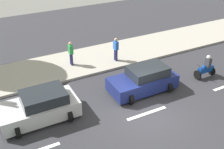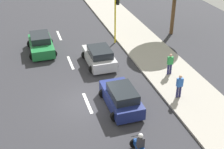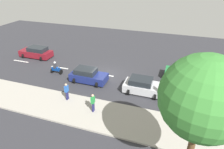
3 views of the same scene
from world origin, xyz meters
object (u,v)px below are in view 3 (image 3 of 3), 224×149
car_silver (143,86)px  car_dark_blue (88,76)px  pedestrian_by_tree (67,91)px  car_maroon (36,52)px  traffic_light_corner (186,86)px  pedestrian_near_signal (93,102)px  car_green (184,73)px  motorcycle (56,68)px  street_tree_center (204,98)px

car_silver → car_dark_blue: bearing=-92.0°
pedestrian_by_tree → car_maroon: bearing=-129.6°
pedestrian_by_tree → traffic_light_corner: size_ratio=0.38×
traffic_light_corner → car_maroon: bearing=-109.0°
car_dark_blue → pedestrian_near_signal: 5.52m
car_green → car_maroon: size_ratio=0.90×
car_maroon → motorcycle: 6.39m
traffic_light_corner → car_dark_blue: bearing=-106.2°
car_silver → pedestrian_near_signal: size_ratio=2.31×
car_silver → pedestrian_by_tree: size_ratio=2.31×
street_tree_center → car_green: bearing=-178.6°
car_dark_blue → traffic_light_corner: size_ratio=0.89×
motorcycle → street_tree_center: bearing=57.6°
car_maroon → motorcycle: (3.41, 5.40, -0.07)m
car_maroon → car_dark_blue: (3.91, 9.79, -0.00)m
car_silver → pedestrian_by_tree: bearing=-59.4°
pedestrian_by_tree → car_dark_blue: bearing=176.0°
motorcycle → street_tree_center: 18.05m
traffic_light_corner → street_tree_center: size_ratio=0.57×
pedestrian_near_signal → motorcycle: bearing=-126.7°
car_green → street_tree_center: 13.75m
motorcycle → pedestrian_near_signal: bearing=53.3°
pedestrian_near_signal → street_tree_center: size_ratio=0.22×
pedestrian_near_signal → street_tree_center: (3.99, 7.49, 4.68)m
car_green → pedestrian_by_tree: size_ratio=2.39×
traffic_light_corner → street_tree_center: street_tree_center is taller
car_green → motorcycle: 14.73m
car_dark_blue → motorcycle: 4.42m
car_maroon → pedestrian_near_signal: size_ratio=2.66×
car_green → street_tree_center: (12.80, 0.31, 5.02)m
motorcycle → pedestrian_by_tree: pedestrian_by_tree is taller
car_dark_blue → street_tree_center: street_tree_center is taller
car_maroon → street_tree_center: street_tree_center is taller
car_maroon → street_tree_center: 24.22m
car_green → traffic_light_corner: size_ratio=0.90×
car_green → street_tree_center: street_tree_center is taller
car_dark_blue → pedestrian_by_tree: (3.97, -0.28, 0.35)m
pedestrian_near_signal → pedestrian_by_tree: size_ratio=1.00×
car_silver → traffic_light_corner: bearing=54.6°
pedestrian_near_signal → car_dark_blue: bearing=-150.4°
car_dark_blue → pedestrian_by_tree: pedestrian_by_tree is taller
car_silver → pedestrian_near_signal: bearing=-36.3°
car_silver → pedestrian_by_tree: pedestrian_by_tree is taller
pedestrian_near_signal → traffic_light_corner: size_ratio=0.38×
car_maroon → traffic_light_corner: (6.76, 19.59, 2.22)m
car_green → pedestrian_by_tree: pedestrian_by_tree is taller
motorcycle → street_tree_center: size_ratio=0.20×
motorcycle → car_dark_blue: bearing=83.4°
car_silver → motorcycle: (-0.72, -10.48, -0.07)m
motorcycle → traffic_light_corner: size_ratio=0.34×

